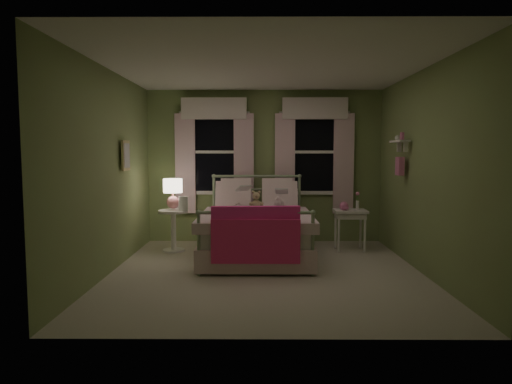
{
  "coord_description": "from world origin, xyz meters",
  "views": [
    {
      "loc": [
        -0.09,
        -5.76,
        1.55
      ],
      "look_at": [
        -0.13,
        0.49,
        1.0
      ],
      "focal_mm": 32.0,
      "sensor_mm": 36.0,
      "label": 1
    }
  ],
  "objects_px": {
    "bed": "(256,232)",
    "child_right": "(274,190)",
    "nightstand_right": "(350,216)",
    "table_lamp": "(173,190)",
    "child_left": "(238,189)",
    "nightstand_left": "(173,225)",
    "teddy_bear": "(256,202)"
  },
  "relations": [
    {
      "from": "child_right",
      "to": "teddy_bear",
      "type": "xyz_separation_m",
      "value": [
        -0.28,
        -0.16,
        -0.17
      ]
    },
    {
      "from": "table_lamp",
      "to": "nightstand_right",
      "type": "distance_m",
      "value": 2.79
    },
    {
      "from": "child_right",
      "to": "nightstand_left",
      "type": "xyz_separation_m",
      "value": [
        -1.57,
        0.0,
        -0.54
      ]
    },
    {
      "from": "child_left",
      "to": "nightstand_right",
      "type": "height_order",
      "value": "child_left"
    },
    {
      "from": "bed",
      "to": "nightstand_left",
      "type": "height_order",
      "value": "bed"
    },
    {
      "from": "child_left",
      "to": "bed",
      "type": "bearing_deg",
      "value": 117.72
    },
    {
      "from": "bed",
      "to": "nightstand_right",
      "type": "distance_m",
      "value": 1.55
    },
    {
      "from": "nightstand_right",
      "to": "child_right",
      "type": "bearing_deg",
      "value": -177.69
    },
    {
      "from": "child_left",
      "to": "nightstand_left",
      "type": "relative_size",
      "value": 1.27
    },
    {
      "from": "child_right",
      "to": "nightstand_left",
      "type": "distance_m",
      "value": 1.67
    },
    {
      "from": "teddy_bear",
      "to": "table_lamp",
      "type": "bearing_deg",
      "value": 172.88
    },
    {
      "from": "child_left",
      "to": "child_right",
      "type": "height_order",
      "value": "child_left"
    },
    {
      "from": "bed",
      "to": "child_right",
      "type": "xyz_separation_m",
      "value": [
        0.28,
        0.42,
        0.58
      ]
    },
    {
      "from": "nightstand_left",
      "to": "table_lamp",
      "type": "height_order",
      "value": "table_lamp"
    },
    {
      "from": "teddy_bear",
      "to": "nightstand_left",
      "type": "distance_m",
      "value": 1.36
    },
    {
      "from": "child_left",
      "to": "table_lamp",
      "type": "relative_size",
      "value": 1.77
    },
    {
      "from": "child_left",
      "to": "nightstand_left",
      "type": "distance_m",
      "value": 1.16
    },
    {
      "from": "teddy_bear",
      "to": "nightstand_right",
      "type": "bearing_deg",
      "value": 8.01
    },
    {
      "from": "bed",
      "to": "teddy_bear",
      "type": "distance_m",
      "value": 0.49
    },
    {
      "from": "child_left",
      "to": "nightstand_right",
      "type": "distance_m",
      "value": 1.8
    },
    {
      "from": "nightstand_left",
      "to": "nightstand_right",
      "type": "relative_size",
      "value": 1.02
    },
    {
      "from": "child_left",
      "to": "child_right",
      "type": "distance_m",
      "value": 0.56
    },
    {
      "from": "teddy_bear",
      "to": "nightstand_right",
      "type": "xyz_separation_m",
      "value": [
        1.47,
        0.21,
        -0.24
      ]
    },
    {
      "from": "child_right",
      "to": "child_left",
      "type": "bearing_deg",
      "value": -3.38
    },
    {
      "from": "child_right",
      "to": "table_lamp",
      "type": "xyz_separation_m",
      "value": [
        -1.57,
        0.0,
        -0.01
      ]
    },
    {
      "from": "bed",
      "to": "child_left",
      "type": "relative_size",
      "value": 2.46
    },
    {
      "from": "teddy_bear",
      "to": "nightstand_left",
      "type": "bearing_deg",
      "value": 172.88
    },
    {
      "from": "bed",
      "to": "child_right",
      "type": "bearing_deg",
      "value": 56.4
    },
    {
      "from": "nightstand_left",
      "to": "bed",
      "type": "bearing_deg",
      "value": -18.17
    },
    {
      "from": "child_right",
      "to": "nightstand_right",
      "type": "distance_m",
      "value": 1.26
    },
    {
      "from": "child_left",
      "to": "teddy_bear",
      "type": "relative_size",
      "value": 2.81
    },
    {
      "from": "child_right",
      "to": "table_lamp",
      "type": "relative_size",
      "value": 1.68
    }
  ]
}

